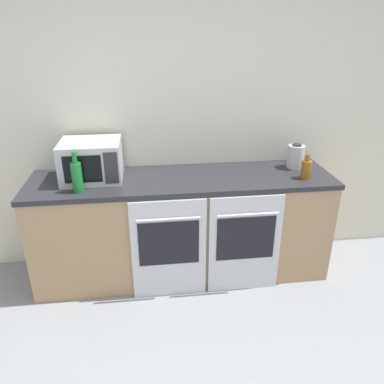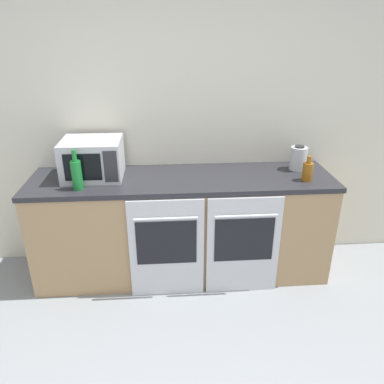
{
  "view_description": "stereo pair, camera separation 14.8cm",
  "coord_description": "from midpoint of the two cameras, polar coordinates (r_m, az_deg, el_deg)",
  "views": [
    {
      "loc": [
        -0.27,
        -1.01,
        2.02
      ],
      "look_at": [
        0.08,
        1.79,
        0.76
      ],
      "focal_mm": 35.0,
      "sensor_mm": 36.0,
      "label": 1
    },
    {
      "loc": [
        -0.12,
        -1.02,
        2.02
      ],
      "look_at": [
        0.08,
        1.79,
        0.76
      ],
      "focal_mm": 35.0,
      "sensor_mm": 36.0,
      "label": 2
    }
  ],
  "objects": [
    {
      "name": "counter_back",
      "position": [
        3.22,
        -2.75,
        -5.18
      ],
      "size": [
        2.46,
        0.64,
        0.9
      ],
      "color": "tan",
      "rests_on": "ground_plane"
    },
    {
      "name": "oven_right",
      "position": [
        3.01,
        6.65,
        -7.9
      ],
      "size": [
        0.58,
        0.06,
        0.85
      ],
      "color": "silver",
      "rests_on": "ground_plane"
    },
    {
      "name": "oven_left",
      "position": [
        2.94,
        -4.99,
        -8.69
      ],
      "size": [
        0.58,
        0.06,
        0.85
      ],
      "color": "silver",
      "rests_on": "ground_plane"
    },
    {
      "name": "wall_back",
      "position": [
        3.23,
        -3.54,
        11.12
      ],
      "size": [
        10.0,
        0.06,
        2.6
      ],
      "color": "silver",
      "rests_on": "ground_plane"
    },
    {
      "name": "bottle_amber",
      "position": [
        3.1,
        15.7,
        3.41
      ],
      "size": [
        0.08,
        0.08,
        0.2
      ],
      "color": "#8C5114",
      "rests_on": "counter_back"
    },
    {
      "name": "kettle",
      "position": [
        3.31,
        14.29,
        5.27
      ],
      "size": [
        0.14,
        0.14,
        0.21
      ],
      "color": "#B7BABF",
      "rests_on": "counter_back"
    },
    {
      "name": "microwave",
      "position": [
        3.07,
        -16.41,
        4.64
      ],
      "size": [
        0.46,
        0.4,
        0.31
      ],
      "color": "#B7BABF",
      "rests_on": "counter_back"
    },
    {
      "name": "bottle_green",
      "position": [
        2.86,
        -18.56,
        2.27
      ],
      "size": [
        0.08,
        0.08,
        0.31
      ],
      "color": "#19722D",
      "rests_on": "counter_back"
    }
  ]
}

